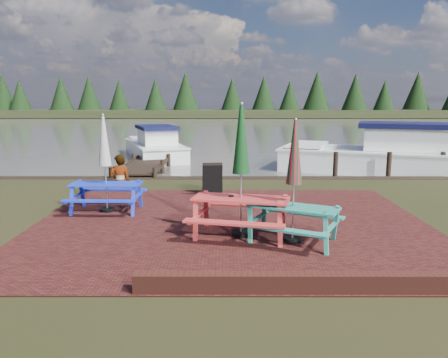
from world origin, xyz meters
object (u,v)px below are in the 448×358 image
Objects in this scene: picnic_table_blue at (106,179)px; boat_near at (388,157)px; chalkboard at (213,179)px; picnic_table_red at (241,192)px; jetty at (152,159)px; boat_jetty at (155,148)px; picnic_table_teal at (293,201)px; person at (119,155)px.

boat_near is at bearing 38.16° from picnic_table_blue.
chalkboard is at bearing 146.61° from boat_near.
picnic_table_red is at bearing -85.51° from chalkboard.
boat_jetty is at bearing 96.15° from jetty.
picnic_table_red is at bearing -71.76° from jetty.
chalkboard is at bearing -90.97° from boat_jetty.
boat_near reaches higher than boat_jetty.
picnic_table_blue reaches higher than chalkboard.
chalkboard is at bearing 138.39° from picnic_table_teal.
picnic_table_blue is at bearing 77.38° from person.
picnic_table_blue reaches higher than jetty.
jetty is at bearing 120.90° from picnic_table_red.
person is (-10.40, -3.22, 0.48)m from boat_near.
boat_near is at bearing -43.17° from boat_jetty.
picnic_table_blue is 12.14m from boat_near.
jetty is (-3.68, 11.17, -0.85)m from picnic_table_red.
picnic_table_blue is at bearing 177.98° from picnic_table_teal.
person is (-4.97, 6.35, 0.11)m from picnic_table_teal.
chalkboard is 7.81m from jetty.
picnic_table_teal is 1.27× the size of person.
picnic_table_teal reaches higher than jetty.
person reaches higher than jetty.
picnic_table_red reaches higher than boat_near.
jetty is (-0.35, 9.15, -0.74)m from picnic_table_blue.
picnic_table_red is (-1.02, 0.37, 0.10)m from picnic_table_teal.
person is at bearing 100.73° from picnic_table_blue.
picnic_table_red is at bearing -93.33° from boat_jetty.
boat_near is at bearing 30.80° from chalkboard.
person is at bearing -109.22° from boat_jetty.
picnic_table_teal is 0.27× the size of jetty.
jetty is 1.33× the size of boat_jetty.
boat_jetty is 3.55× the size of person.
picnic_table_red reaches higher than picnic_table_blue.
chalkboard is 3.85m from person.
boat_near reaches higher than jetty.
picnic_table_red reaches higher than chalkboard.
boat_near is at bearing 87.22° from picnic_table_teal.
boat_jetty is at bearing 94.96° from picnic_table_blue.
picnic_table_teal is at bearing 106.55° from person.
picnic_table_blue reaches higher than picnic_table_teal.
jetty is (-4.70, 11.54, -0.74)m from picnic_table_teal.
jetty is 1.01× the size of boat_near.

